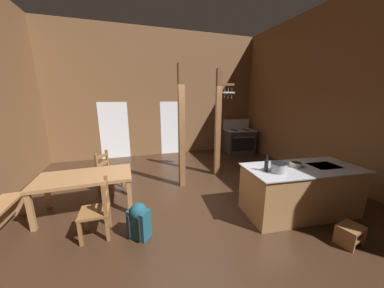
# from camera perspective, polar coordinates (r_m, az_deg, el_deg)

# --- Properties ---
(ground_plane) EXTENTS (8.50, 8.60, 0.10)m
(ground_plane) POSITION_cam_1_polar(r_m,az_deg,el_deg) (4.49, 0.02, -16.79)
(ground_plane) COLOR #382316
(wall_back) EXTENTS (8.50, 0.14, 4.61)m
(wall_back) POSITION_cam_1_polar(r_m,az_deg,el_deg) (7.76, -9.23, 13.92)
(wall_back) COLOR brown
(wall_back) RESTS_ON ground_plane
(wall_right) EXTENTS (0.14, 8.60, 4.61)m
(wall_right) POSITION_cam_1_polar(r_m,az_deg,el_deg) (6.31, 37.21, 11.60)
(wall_right) COLOR brown
(wall_right) RESTS_ON ground_plane
(glazed_door_back_left) EXTENTS (1.00, 0.01, 2.05)m
(glazed_door_back_left) POSITION_cam_1_polar(r_m,az_deg,el_deg) (7.71, -21.64, 3.61)
(glazed_door_back_left) COLOR white
(glazed_door_back_left) RESTS_ON ground_plane
(glazed_panel_back_right) EXTENTS (0.84, 0.01, 2.05)m
(glazed_panel_back_right) POSITION_cam_1_polar(r_m,az_deg,el_deg) (7.84, -6.01, 4.64)
(glazed_panel_back_right) COLOR white
(glazed_panel_back_right) RESTS_ON ground_plane
(kitchen_island) EXTENTS (2.24, 1.16, 0.93)m
(kitchen_island) POSITION_cam_1_polar(r_m,az_deg,el_deg) (4.41, 28.89, -11.64)
(kitchen_island) COLOR #9E7044
(kitchen_island) RESTS_ON ground_plane
(stove_range) EXTENTS (1.21, 0.92, 1.32)m
(stove_range) POSITION_cam_1_polar(r_m,az_deg,el_deg) (8.26, 13.53, 0.95)
(stove_range) COLOR #2F2F2F
(stove_range) RESTS_ON ground_plane
(support_post_with_pot_rack) EXTENTS (0.54, 0.25, 2.96)m
(support_post_with_pot_rack) POSITION_cam_1_polar(r_m,az_deg,el_deg) (5.54, 7.81, 6.75)
(support_post_with_pot_rack) COLOR brown
(support_post_with_pot_rack) RESTS_ON ground_plane
(support_post_center) EXTENTS (0.14, 0.14, 2.96)m
(support_post_center) POSITION_cam_1_polar(r_m,az_deg,el_deg) (4.74, -3.03, 4.51)
(support_post_center) COLOR brown
(support_post_center) RESTS_ON ground_plane
(step_stool) EXTENTS (0.41, 0.35, 0.30)m
(step_stool) POSITION_cam_1_polar(r_m,az_deg,el_deg) (4.10, 38.88, -19.55)
(step_stool) COLOR brown
(step_stool) RESTS_ON ground_plane
(dining_table) EXTENTS (1.72, 0.94, 0.74)m
(dining_table) POSITION_cam_1_polar(r_m,az_deg,el_deg) (4.39, -28.59, -9.10)
(dining_table) COLOR #9E7044
(dining_table) RESTS_ON ground_plane
(ladderback_chair_near_window) EXTENTS (0.61, 0.61, 0.95)m
(ladderback_chair_near_window) POSITION_cam_1_polar(r_m,az_deg,el_deg) (5.20, -23.23, -7.50)
(ladderback_chair_near_window) COLOR brown
(ladderback_chair_near_window) RESTS_ON ground_plane
(ladderback_chair_by_post) EXTENTS (0.44, 0.44, 0.95)m
(ladderback_chair_by_post) POSITION_cam_1_polar(r_m,az_deg,el_deg) (3.65, -25.69, -16.87)
(ladderback_chair_by_post) COLOR brown
(ladderback_chair_by_post) RESTS_ON ground_plane
(backpack) EXTENTS (0.39, 0.39, 0.60)m
(backpack) POSITION_cam_1_polar(r_m,az_deg,el_deg) (3.45, -15.16, -20.43)
(backpack) COLOR #194756
(backpack) RESTS_ON ground_plane
(stockpot_on_counter) EXTENTS (0.35, 0.28, 0.18)m
(stockpot_on_counter) POSITION_cam_1_polar(r_m,az_deg,el_deg) (3.75, 23.84, -6.25)
(stockpot_on_counter) COLOR #A8AAB2
(stockpot_on_counter) RESTS_ON kitchen_island
(mixing_bowl_on_counter) EXTENTS (0.23, 0.23, 0.08)m
(mixing_bowl_on_counter) POSITION_cam_1_polar(r_m,az_deg,el_deg) (4.21, 27.99, -5.28)
(mixing_bowl_on_counter) COLOR #B2A893
(mixing_bowl_on_counter) RESTS_ON kitchen_island
(bottle_tall_on_counter) EXTENTS (0.07, 0.07, 0.28)m
(bottle_tall_on_counter) POSITION_cam_1_polar(r_m,az_deg,el_deg) (3.72, 20.79, -5.74)
(bottle_tall_on_counter) COLOR #1E2328
(bottle_tall_on_counter) RESTS_ON kitchen_island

